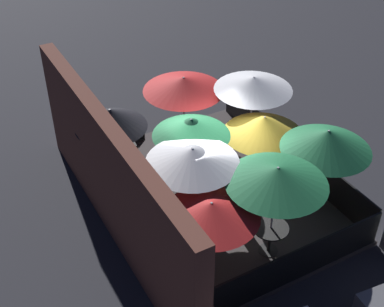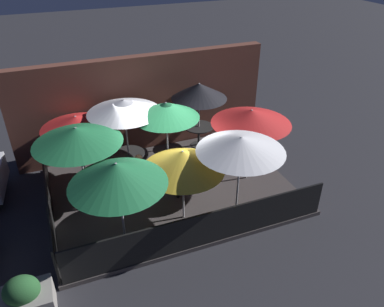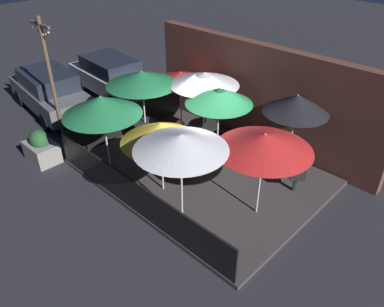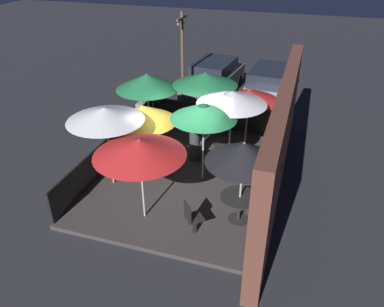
{
  "view_description": "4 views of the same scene",
  "coord_description": "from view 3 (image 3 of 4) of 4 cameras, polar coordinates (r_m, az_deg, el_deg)",
  "views": [
    {
      "loc": [
        -9.12,
        5.71,
        9.38
      ],
      "look_at": [
        0.62,
        0.31,
        1.13
      ],
      "focal_mm": 50.0,
      "sensor_mm": 36.0,
      "label": 1
    },
    {
      "loc": [
        -2.71,
        -8.54,
        6.72
      ],
      "look_at": [
        0.6,
        -0.14,
        1.24
      ],
      "focal_mm": 35.0,
      "sensor_mm": 36.0,
      "label": 2
    },
    {
      "loc": [
        6.19,
        -6.73,
        6.5
      ],
      "look_at": [
        0.15,
        -0.5,
        0.99
      ],
      "focal_mm": 35.0,
      "sensor_mm": 36.0,
      "label": 3
    },
    {
      "loc": [
        9.3,
        3.16,
        6.54
      ],
      "look_at": [
        0.82,
        0.49,
        1.35
      ],
      "focal_mm": 35.0,
      "sensor_mm": 36.0,
      "label": 4
    }
  ],
  "objects": [
    {
      "name": "patron_0",
      "position": [
        11.38,
        -1.9,
        1.82
      ],
      "size": [
        0.47,
        0.47,
        1.31
      ],
      "rotation": [
        0.0,
        0.0,
        2.62
      ],
      "color": "#333338",
      "rests_on": "patio_deck"
    },
    {
      "name": "parked_car_0",
      "position": [
        15.51,
        -20.83,
        8.86
      ],
      "size": [
        4.46,
        2.17,
        1.62
      ],
      "rotation": [
        0.0,
        0.0,
        -0.11
      ],
      "color": "#5B5B60",
      "rests_on": "ground_plane"
    },
    {
      "name": "patio_chair_0",
      "position": [
        10.48,
        -0.59,
        -1.61
      ],
      "size": [
        0.55,
        0.55,
        0.94
      ],
      "rotation": [
        0.0,
        0.0,
        2.1
      ],
      "color": "black",
      "rests_on": "patio_deck"
    },
    {
      "name": "patio_umbrella_6",
      "position": [
        10.39,
        4.17,
        8.74
      ],
      "size": [
        1.89,
        1.89,
        2.46
      ],
      "color": "#B2B2B7",
      "rests_on": "patio_deck"
    },
    {
      "name": "patio_chair_1",
      "position": [
        10.39,
        15.66,
        -3.39
      ],
      "size": [
        0.56,
        0.56,
        0.93
      ],
      "rotation": [
        0.0,
        0.0,
        2.27
      ],
      "color": "black",
      "rests_on": "patio_deck"
    },
    {
      "name": "patio_umbrella_8",
      "position": [
        9.47,
        -4.84,
        3.23
      ],
      "size": [
        2.08,
        2.08,
        2.04
      ],
      "color": "#B2B2B7",
      "rests_on": "patio_deck"
    },
    {
      "name": "patio_umbrella_3",
      "position": [
        12.61,
        -1.74,
        11.55
      ],
      "size": [
        2.04,
        2.04,
        2.08
      ],
      "color": "#B2B2B7",
      "rests_on": "patio_deck"
    },
    {
      "name": "dining_table_0",
      "position": [
        12.12,
        1.77,
        3.85
      ],
      "size": [
        0.98,
        0.98,
        0.74
      ],
      "color": "black",
      "rests_on": "patio_deck"
    },
    {
      "name": "patio_umbrella_5",
      "position": [
        8.13,
        -1.72,
        1.74
      ],
      "size": [
        2.14,
        2.14,
        2.43
      ],
      "color": "#B2B2B7",
      "rests_on": "patio_deck"
    },
    {
      "name": "fence_front",
      "position": [
        9.55,
        -9.0,
        -6.25
      ],
      "size": [
        6.62,
        0.05,
        0.95
      ],
      "color": "black",
      "rests_on": "patio_deck"
    },
    {
      "name": "dining_table_2",
      "position": [
        12.31,
        -7.1,
        4.08
      ],
      "size": [
        0.83,
        0.83,
        0.75
      ],
      "color": "black",
      "rests_on": "patio_deck"
    },
    {
      "name": "building_wall",
      "position": [
        12.32,
        10.19,
        8.7
      ],
      "size": [
        8.42,
        0.36,
        3.3
      ],
      "color": "brown",
      "rests_on": "ground_plane"
    },
    {
      "name": "light_post",
      "position": [
        12.89,
        -20.77,
        11.13
      ],
      "size": [
        1.1,
        0.12,
        4.06
      ],
      "color": "brown",
      "rests_on": "ground_plane"
    },
    {
      "name": "fence_side_left",
      "position": [
        13.09,
        -9.62,
        5.11
      ],
      "size": [
        0.05,
        4.84,
        0.95
      ],
      "color": "black",
      "rests_on": "patio_deck"
    },
    {
      "name": "planter_box",
      "position": [
        12.46,
        -21.99,
        0.79
      ],
      "size": [
        1.07,
        0.75,
        1.06
      ],
      "color": "gray",
      "rests_on": "ground_plane"
    },
    {
      "name": "ground_plane",
      "position": [
        11.22,
        1.22,
        -3.02
      ],
      "size": [
        60.0,
        60.0,
        0.0
      ],
      "primitive_type": "plane",
      "color": "#26262B"
    },
    {
      "name": "patio_umbrella_2",
      "position": [
        11.62,
        -7.65,
        11.33
      ],
      "size": [
        2.21,
        2.21,
        2.47
      ],
      "color": "#B2B2B7",
      "rests_on": "patio_deck"
    },
    {
      "name": "patio_umbrella_1",
      "position": [
        10.76,
        15.68,
        7.3
      ],
      "size": [
        1.84,
        1.84,
        2.29
      ],
      "color": "#B2B2B7",
      "rests_on": "patio_deck"
    },
    {
      "name": "patio_umbrella_7",
      "position": [
        10.22,
        -13.63,
        7.12
      ],
      "size": [
        2.14,
        2.14,
        2.43
      ],
      "color": "#B2B2B7",
      "rests_on": "patio_deck"
    },
    {
      "name": "patio_umbrella_4",
      "position": [
        8.62,
        10.98,
        1.76
      ],
      "size": [
        2.27,
        2.27,
        2.28
      ],
      "color": "#B2B2B7",
      "rests_on": "patio_deck"
    },
    {
      "name": "parked_car_1",
      "position": [
        16.38,
        -12.19,
        11.47
      ],
      "size": [
        4.51,
        2.04,
        1.62
      ],
      "rotation": [
        0.0,
        0.0,
        -0.08
      ],
      "color": "silver",
      "rests_on": "ground_plane"
    },
    {
      "name": "patio_umbrella_0",
      "position": [
        11.41,
        1.91,
        11.34
      ],
      "size": [
        2.12,
        2.12,
        2.48
      ],
      "color": "#B2B2B7",
      "rests_on": "patio_deck"
    },
    {
      "name": "patio_deck",
      "position": [
        11.18,
        1.22,
        -2.77
      ],
      "size": [
        6.82,
        5.04,
        0.12
      ],
      "color": "#383333",
      "rests_on": "ground_plane"
    },
    {
      "name": "dining_table_1",
      "position": [
        11.42,
        14.64,
        0.8
      ],
      "size": [
        0.99,
        0.99,
        0.74
      ],
      "color": "black",
      "rests_on": "patio_deck"
    }
  ]
}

